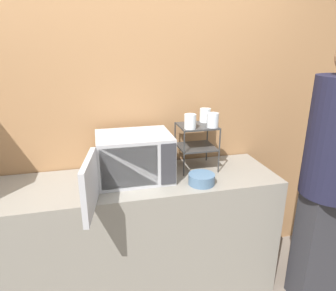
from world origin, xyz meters
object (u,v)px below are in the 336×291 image
glass_front_left (190,121)px  bowl (202,179)px  dish_rack (197,137)px  person (333,169)px  glass_front_right (213,120)px  microwave (132,158)px  glass_back_right (205,115)px

glass_front_left → bowl: 0.40m
dish_rack → bowl: size_ratio=1.88×
person → glass_front_left: bearing=154.4°
bowl → glass_front_left: bearing=97.0°
glass_front_right → person: 0.85m
dish_rack → bowl: (-0.05, -0.27, -0.20)m
microwave → bowl: 0.49m
microwave → bowl: (0.43, -0.18, -0.12)m
glass_back_right → bowl: glass_back_right is taller
microwave → person: 1.33m
microwave → glass_front_left: 0.47m
glass_back_right → glass_front_right: same height
glass_front_left → person: bearing=-25.6°
microwave → dish_rack: dish_rack is taller
glass_front_right → microwave: bearing=-178.1°
microwave → glass_back_right: (0.57, 0.17, 0.22)m
person → bowl: bearing=165.7°
person → microwave: bearing=162.8°
dish_rack → person: 0.93m
dish_rack → glass_back_right: bearing=41.1°
glass_front_right → glass_back_right: bearing=89.9°
glass_front_left → glass_back_right: same height
dish_rack → glass_front_right: size_ratio=3.26×
dish_rack → person: person is taller
glass_front_right → person: size_ratio=0.05×
bowl → person: (0.83, -0.21, 0.08)m
glass_back_right → glass_front_right: 0.15m
microwave → dish_rack: (0.49, 0.09, 0.08)m
glass_front_left → bowl: (0.02, -0.20, -0.35)m
microwave → dish_rack: size_ratio=2.30×
bowl → person: bearing=-14.3°
microwave → glass_front_right: (0.57, 0.02, 0.22)m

